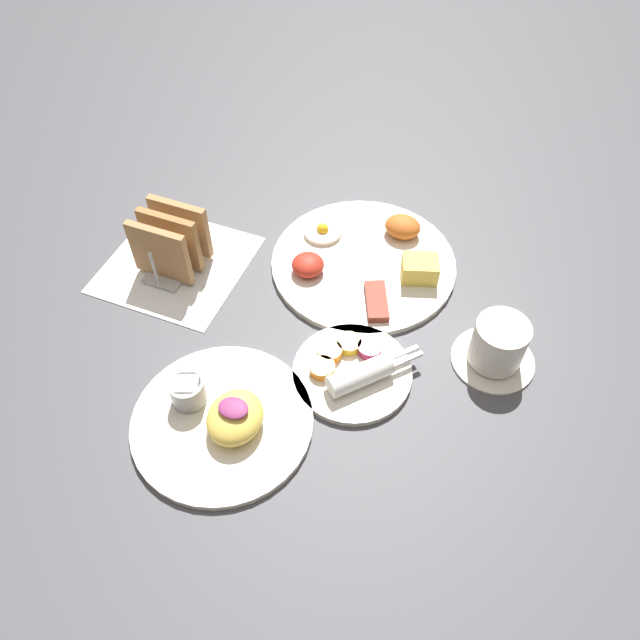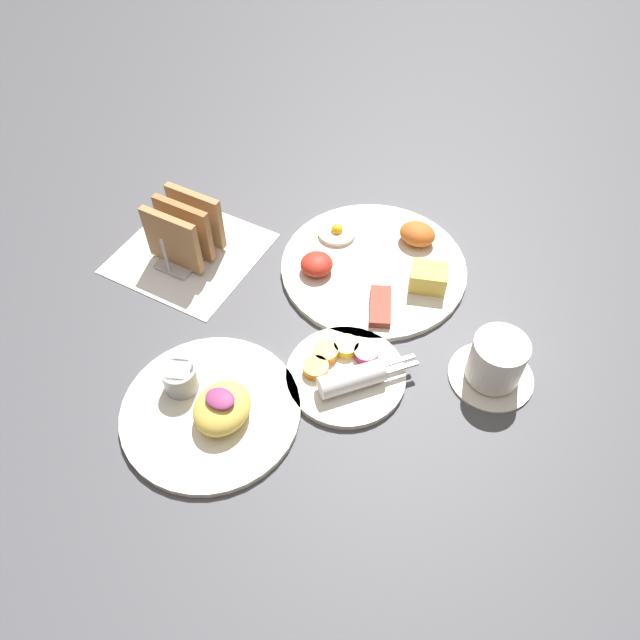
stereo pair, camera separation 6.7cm
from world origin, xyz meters
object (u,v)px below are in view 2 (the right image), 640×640
object	(u,v)px
toast_rack	(185,231)
coffee_cup	(496,363)
plate_foreground	(210,406)
plate_condiments	(346,373)
plate_breakfast	(376,265)

from	to	relation	value
toast_rack	coffee_cup	xyz separation A→B (m)	(0.52, 0.00, -0.02)
plate_foreground	coffee_cup	distance (m)	0.39
plate_condiments	toast_rack	size ratio (longest dim) A/B	1.48
plate_breakfast	plate_condiments	world-z (taller)	plate_breakfast
toast_rack	coffee_cup	size ratio (longest dim) A/B	0.97
plate_breakfast	toast_rack	bearing A→B (deg)	-158.23
plate_condiments	coffee_cup	distance (m)	0.21
plate_breakfast	plate_condiments	size ratio (longest dim) A/B	1.75
plate_breakfast	plate_foreground	xyz separation A→B (m)	(-0.08, -0.35, 0.00)
plate_condiments	plate_foreground	distance (m)	0.19
plate_foreground	plate_breakfast	bearing A→B (deg)	76.88
plate_condiments	plate_foreground	xyz separation A→B (m)	(-0.13, -0.14, 0.00)
plate_condiments	coffee_cup	size ratio (longest dim) A/B	1.43
plate_breakfast	toast_rack	size ratio (longest dim) A/B	2.59
toast_rack	coffee_cup	bearing A→B (deg)	0.02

